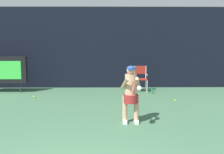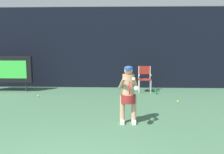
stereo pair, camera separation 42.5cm
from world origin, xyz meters
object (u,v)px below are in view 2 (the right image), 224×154
(tennis_player, at_px, (128,92))
(tennis_ball_spare, at_px, (38,96))
(scoreboard, at_px, (6,69))
(umpire_chair, at_px, (145,77))
(tennis_racket, at_px, (129,88))
(tennis_ball_loose, at_px, (178,101))
(water_bottle, at_px, (156,91))

(tennis_player, bearing_deg, tennis_ball_spare, 138.01)
(scoreboard, xyz_separation_m, umpire_chair, (5.84, 0.14, -0.33))
(tennis_racket, bearing_deg, tennis_ball_loose, 63.58)
(tennis_racket, bearing_deg, umpire_chair, 86.17)
(scoreboard, relative_size, water_bottle, 8.30)
(tennis_racket, distance_m, tennis_ball_spare, 5.01)
(umpire_chair, xyz_separation_m, tennis_racket, (-0.78, -4.70, 0.41))
(water_bottle, xyz_separation_m, tennis_racket, (-1.19, -4.22, 0.91))
(scoreboard, height_order, tennis_ball_loose, scoreboard)
(water_bottle, xyz_separation_m, tennis_ball_loose, (0.60, -1.35, -0.09))
(tennis_player, xyz_separation_m, tennis_ball_loose, (1.80, 2.38, -0.80))
(water_bottle, distance_m, tennis_ball_loose, 1.48)
(water_bottle, distance_m, tennis_ball_spare, 4.64)
(umpire_chair, bearing_deg, water_bottle, -49.72)
(tennis_player, height_order, tennis_ball_spare, tennis_player)
(scoreboard, bearing_deg, tennis_player, -38.90)
(water_bottle, height_order, tennis_ball_spare, water_bottle)
(scoreboard, relative_size, umpire_chair, 2.04)
(water_bottle, xyz_separation_m, tennis_player, (-1.20, -3.73, 0.71))
(tennis_player, distance_m, tennis_ball_loose, 3.09)
(umpire_chair, xyz_separation_m, tennis_ball_spare, (-4.18, -1.16, -0.58))
(umpire_chair, xyz_separation_m, tennis_ball_loose, (1.01, -1.83, -0.58))
(tennis_racket, relative_size, tennis_ball_loose, 8.85)
(tennis_ball_loose, relative_size, tennis_ball_spare, 1.00)
(water_bottle, xyz_separation_m, tennis_ball_spare, (-4.59, -0.67, -0.09))
(umpire_chair, distance_m, tennis_ball_spare, 4.38)
(scoreboard, distance_m, tennis_ball_loose, 7.12)
(scoreboard, distance_m, tennis_racket, 6.82)
(scoreboard, distance_m, tennis_player, 6.49)
(tennis_ball_spare, bearing_deg, tennis_player, -41.99)
(tennis_racket, relative_size, tennis_ball_spare, 8.85)
(scoreboard, height_order, water_bottle, scoreboard)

